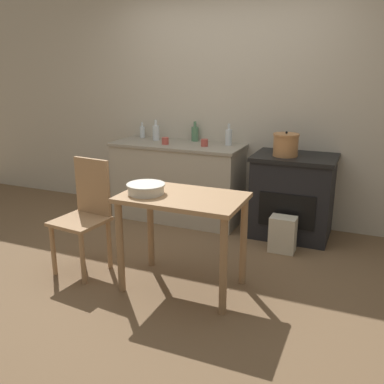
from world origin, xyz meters
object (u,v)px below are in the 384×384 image
bottle_mid_left (156,132)px  cup_center (204,143)px  chair (85,213)px  mixing_bowl_large (146,188)px  bottle_left (195,133)px  stove (293,196)px  bottle_center_left (142,132)px  flour_sack (283,234)px  work_table (183,213)px  bottle_far_left (229,137)px  cup_center_right (165,141)px  stock_pot (286,145)px

bottle_mid_left → cup_center: 0.68m
chair → mixing_bowl_large: chair is taller
mixing_bowl_large → bottle_left: bottle_left is taller
stove → bottle_center_left: size_ratio=4.58×
chair → flour_sack: chair is taller
flour_sack → mixing_bowl_large: 1.52m
mixing_bowl_large → work_table: bearing=13.3°
stove → work_table: 1.58m
bottle_far_left → bottle_mid_left: (-0.88, -0.03, 0.00)m
flour_sack → bottle_mid_left: bearing=160.9°
bottle_mid_left → cup_center_right: (0.22, -0.20, -0.05)m
work_table → bottle_mid_left: 1.92m
bottle_left → stock_pot: bearing=-15.6°
stove → work_table: bearing=-111.9°
bottle_far_left → stove: bearing=-10.3°
chair → cup_center_right: 1.44m
cup_center_right → flour_sack: bearing=-14.4°
chair → cup_center_right: bearing=93.0°
mixing_bowl_large → bottle_center_left: size_ratio=1.60×
mixing_bowl_large → cup_center_right: cup_center_right is taller
bottle_left → bottle_center_left: size_ratio=1.21×
flour_sack → mixing_bowl_large: mixing_bowl_large is taller
bottle_far_left → bottle_center_left: size_ratio=1.26×
work_table → cup_center_right: 1.62m
flour_sack → mixing_bowl_large: bearing=-129.2°
stock_pot → chair: bearing=-134.9°
stove → bottle_center_left: bottle_center_left is taller
work_table → flour_sack: 1.25m
stove → bottle_far_left: 0.94m
bottle_far_left → chair: bearing=-114.5°
stove → flour_sack: (0.01, -0.46, -0.25)m
bottle_mid_left → cup_center_right: 0.30m
chair → work_table: bearing=7.3°
flour_sack → stove: bearing=90.8°
bottle_left → chair: bearing=-99.8°
stove → bottle_far_left: (-0.75, 0.14, 0.54)m
bottle_left → cup_center_right: 0.40m
stock_pot → cup_center_right: bearing=-179.2°
flour_sack → bottle_far_left: (-0.76, 0.59, 0.80)m
mixing_bowl_large → cup_center_right: (-0.55, 1.43, 0.10)m
work_table → mixing_bowl_large: bearing=-166.7°
chair → bottle_center_left: (-0.38, 1.68, 0.44)m
bottle_far_left → bottle_mid_left: size_ratio=1.00×
stove → stock_pot: bearing=-141.9°
mixing_bowl_large → bottle_center_left: bottle_center_left is taller
stock_pot → bottle_left: (-1.10, 0.31, 0.00)m
stove → stock_pot: stock_pot is taller
stock_pot → flour_sack: bearing=-75.9°
flour_sack → stock_pot: (-0.10, 0.38, 0.79)m
work_table → flour_sack: (0.59, 1.00, -0.46)m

